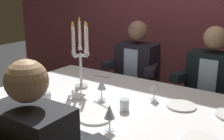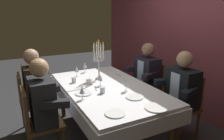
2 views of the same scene
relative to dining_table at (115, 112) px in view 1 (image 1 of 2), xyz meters
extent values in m
cube|color=#893E49|center=(0.00, 1.66, 0.73)|extent=(6.00, 0.12, 2.70)
cube|color=white|center=(0.00, 0.00, 0.10)|extent=(1.90, 1.10, 0.04)
cube|color=white|center=(0.00, 0.00, -0.01)|extent=(1.94, 1.14, 0.18)
cylinder|color=brown|center=(-0.83, -0.43, -0.27)|extent=(0.07, 0.07, 0.70)
cylinder|color=brown|center=(-0.83, 0.43, -0.27)|extent=(0.07, 0.07, 0.70)
cylinder|color=silver|center=(-0.37, 0.04, 0.13)|extent=(0.11, 0.11, 0.02)
cylinder|color=silver|center=(-0.37, 0.04, 0.28)|extent=(0.02, 0.02, 0.28)
cylinder|color=silver|center=(-0.37, 0.04, 0.46)|extent=(0.04, 0.04, 0.02)
cylinder|color=white|center=(-0.37, 0.04, 0.58)|extent=(0.02, 0.02, 0.21)
ellipsoid|color=yellow|center=(-0.37, 0.04, 0.70)|extent=(0.02, 0.02, 0.03)
cylinder|color=silver|center=(-0.33, 0.04, 0.40)|extent=(0.07, 0.01, 0.01)
cylinder|color=silver|center=(-0.30, 0.04, 0.42)|extent=(0.04, 0.04, 0.02)
cylinder|color=white|center=(-0.30, 0.04, 0.54)|extent=(0.02, 0.02, 0.21)
ellipsoid|color=yellow|center=(-0.30, 0.04, 0.66)|extent=(0.02, 0.02, 0.03)
cylinder|color=silver|center=(-0.37, 0.08, 0.40)|extent=(0.01, 0.08, 0.01)
cylinder|color=silver|center=(-0.37, 0.11, 0.42)|extent=(0.04, 0.04, 0.02)
cylinder|color=white|center=(-0.37, 0.11, 0.54)|extent=(0.02, 0.02, 0.21)
ellipsoid|color=yellow|center=(-0.37, 0.11, 0.66)|extent=(0.02, 0.02, 0.03)
cylinder|color=silver|center=(-0.41, 0.04, 0.40)|extent=(0.07, 0.01, 0.01)
cylinder|color=silver|center=(-0.45, 0.04, 0.42)|extent=(0.04, 0.04, 0.02)
cylinder|color=white|center=(-0.45, 0.04, 0.54)|extent=(0.02, 0.02, 0.21)
ellipsoid|color=yellow|center=(-0.45, 0.04, 0.66)|extent=(0.02, 0.02, 0.03)
cylinder|color=silver|center=(-0.37, 0.00, 0.40)|extent=(0.01, 0.07, 0.01)
cylinder|color=silver|center=(-0.37, -0.04, 0.42)|extent=(0.04, 0.04, 0.02)
cylinder|color=white|center=(-0.37, -0.04, 0.54)|extent=(0.02, 0.02, 0.21)
ellipsoid|color=yellow|center=(-0.37, -0.04, 0.66)|extent=(0.02, 0.02, 0.03)
cylinder|color=white|center=(0.49, 0.12, 0.13)|extent=(0.21, 0.21, 0.01)
cylinder|color=white|center=(0.09, -0.38, 0.13)|extent=(0.22, 0.22, 0.01)
cylinder|color=silver|center=(-0.63, -0.23, 0.12)|extent=(0.06, 0.06, 0.00)
cylinder|color=silver|center=(-0.63, -0.23, 0.16)|extent=(0.01, 0.01, 0.07)
cone|color=silver|center=(-0.63, -0.23, 0.24)|extent=(0.07, 0.07, 0.08)
cylinder|color=silver|center=(0.27, 0.13, 0.12)|extent=(0.06, 0.06, 0.00)
cylinder|color=silver|center=(0.27, 0.13, 0.16)|extent=(0.01, 0.01, 0.07)
cone|color=silver|center=(0.27, 0.13, 0.24)|extent=(0.07, 0.07, 0.08)
cylinder|color=silver|center=(-0.80, -0.03, 0.12)|extent=(0.06, 0.06, 0.00)
cylinder|color=silver|center=(-0.80, -0.03, 0.16)|extent=(0.01, 0.01, 0.07)
cone|color=silver|center=(-0.80, -0.03, 0.24)|extent=(0.07, 0.07, 0.08)
cylinder|color=maroon|center=(-0.80, -0.03, 0.22)|extent=(0.04, 0.04, 0.03)
cylinder|color=silver|center=(0.26, -0.45, 0.12)|extent=(0.06, 0.06, 0.00)
cylinder|color=silver|center=(0.26, -0.45, 0.16)|extent=(0.01, 0.01, 0.07)
cone|color=silver|center=(0.26, -0.45, 0.24)|extent=(0.07, 0.07, 0.08)
cylinder|color=silver|center=(-0.07, -0.07, 0.12)|extent=(0.06, 0.06, 0.00)
cylinder|color=silver|center=(-0.07, -0.07, 0.16)|extent=(0.01, 0.01, 0.07)
cone|color=silver|center=(-0.07, -0.07, 0.24)|extent=(0.07, 0.07, 0.08)
cylinder|color=maroon|center=(-0.07, -0.07, 0.22)|extent=(0.04, 0.04, 0.03)
cylinder|color=silver|center=(-0.37, -0.36, 0.16)|extent=(0.06, 0.06, 0.08)
cylinder|color=silver|center=(0.18, -0.16, 0.16)|extent=(0.07, 0.07, 0.08)
cylinder|color=white|center=(-0.24, -0.18, 0.12)|extent=(0.12, 0.12, 0.01)
cylinder|color=white|center=(-0.24, -0.18, 0.15)|extent=(0.08, 0.08, 0.05)
torus|color=white|center=(-0.19, -0.18, 0.15)|extent=(0.04, 0.01, 0.04)
cube|color=#B7B7BC|center=(-0.07, -0.45, 0.12)|extent=(0.02, 0.19, 0.01)
cube|color=#B7B7BC|center=(-0.40, 0.38, 0.12)|extent=(0.17, 0.04, 0.01)
cube|color=#B7B7BC|center=(-0.01, -0.17, 0.12)|extent=(0.17, 0.07, 0.01)
cylinder|color=brown|center=(-0.47, 0.70, -0.41)|extent=(0.04, 0.04, 0.42)
cylinder|color=brown|center=(-0.11, 0.70, -0.41)|extent=(0.04, 0.04, 0.42)
cylinder|color=brown|center=(-0.47, 1.06, -0.41)|extent=(0.04, 0.04, 0.42)
cylinder|color=brown|center=(-0.11, 1.06, -0.41)|extent=(0.04, 0.04, 0.42)
cube|color=brown|center=(-0.29, 0.88, -0.18)|extent=(0.42, 0.42, 0.04)
cube|color=brown|center=(-0.29, 1.07, 0.06)|extent=(0.38, 0.04, 0.44)
cube|color=black|center=(-0.29, 0.88, 0.11)|extent=(0.42, 0.26, 0.54)
cube|color=#ABC6F2|center=(-0.29, 0.75, 0.14)|extent=(0.16, 0.01, 0.40)
sphere|color=#91634F|center=(-0.29, 0.88, 0.51)|extent=(0.21, 0.21, 0.21)
cube|color=black|center=(-0.51, 0.78, 0.15)|extent=(0.19, 0.34, 0.08)
cube|color=black|center=(-0.07, 0.78, 0.15)|extent=(0.19, 0.34, 0.08)
cube|color=#8891B1|center=(0.07, -0.75, 0.14)|extent=(0.16, 0.01, 0.40)
sphere|color=tan|center=(0.07, -0.88, 0.51)|extent=(0.21, 0.21, 0.21)
cube|color=black|center=(-0.15, -0.78, 0.15)|extent=(0.19, 0.34, 0.08)
cylinder|color=brown|center=(0.32, 0.70, -0.41)|extent=(0.04, 0.04, 0.42)
cylinder|color=brown|center=(0.32, 1.06, -0.41)|extent=(0.04, 0.04, 0.42)
cube|color=brown|center=(0.50, 0.88, -0.18)|extent=(0.42, 0.42, 0.04)
cube|color=brown|center=(0.50, 1.07, 0.06)|extent=(0.38, 0.04, 0.44)
cube|color=black|center=(0.50, 0.88, 0.11)|extent=(0.42, 0.26, 0.54)
cube|color=silver|center=(0.50, 0.75, 0.14)|extent=(0.16, 0.01, 0.40)
sphere|color=tan|center=(0.50, 0.88, 0.51)|extent=(0.21, 0.21, 0.21)
cube|color=black|center=(0.28, 0.78, 0.15)|extent=(0.19, 0.34, 0.08)
camera|label=1|loc=(1.10, -1.69, 0.93)|focal=44.65mm
camera|label=2|loc=(2.46, -1.20, 1.13)|focal=34.02mm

